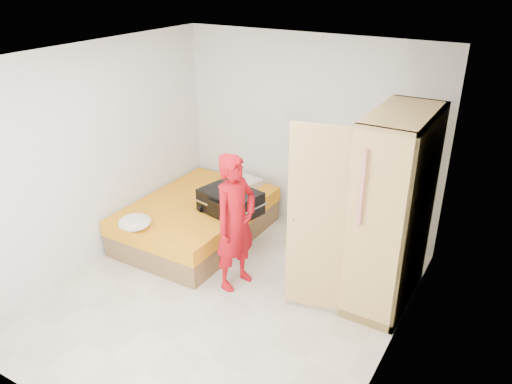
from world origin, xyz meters
The scene contains 7 objects.
room centered at (0.00, 0.00, 1.30)m, with size 4.00×4.02×2.60m.
bed centered at (-1.05, 0.90, 0.25)m, with size 1.42×2.02×0.50m.
wardrobe centered at (1.45, 0.85, 1.00)m, with size 1.16×1.30×2.10m.
person centered at (-0.02, 0.27, 0.79)m, with size 0.58×0.38×1.58m, color red.
suitcase centered at (-0.53, 0.92, 0.64)m, with size 0.83×0.67×0.32m.
round_cushion centered at (-1.27, 0.00, 0.57)m, with size 0.39×0.39×0.15m, color white.
pillow centered at (-0.86, 1.75, 0.55)m, with size 0.54×0.28×0.10m, color white.
Camera 1 is at (2.61, -3.74, 3.40)m, focal length 35.00 mm.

